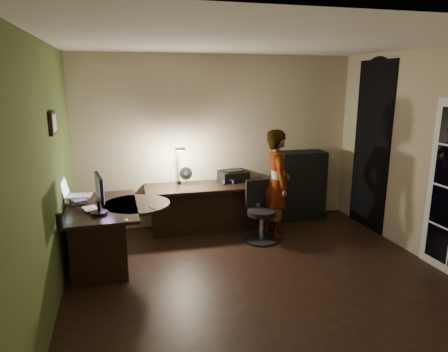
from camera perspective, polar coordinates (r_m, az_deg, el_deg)
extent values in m
cube|color=black|center=(5.01, 4.85, -13.91)|extent=(4.50, 4.00, 0.01)
cube|color=silver|center=(4.47, 5.57, 18.67)|extent=(4.50, 4.00, 0.01)
cube|color=tan|center=(6.44, -0.86, 5.02)|extent=(4.50, 0.01, 2.70)
cube|color=tan|center=(2.82, 19.16, -6.86)|extent=(4.50, 0.01, 2.70)
cube|color=tan|center=(4.35, -24.01, -0.25)|extent=(0.01, 4.00, 2.70)
cube|color=tan|center=(5.71, 27.01, 2.47)|extent=(0.01, 4.00, 2.70)
cube|color=#445724|center=(4.35, -23.81, -0.24)|extent=(0.00, 4.00, 2.70)
cube|color=black|center=(6.60, 20.32, 3.95)|extent=(0.01, 0.90, 2.60)
cube|color=black|center=(4.71, -23.33, 6.96)|extent=(0.04, 0.30, 0.25)
cube|color=black|center=(5.30, -16.77, -8.17)|extent=(0.86, 1.37, 0.79)
cube|color=black|center=(6.26, -2.23, -4.55)|extent=(1.94, 0.71, 0.72)
cube|color=black|center=(6.85, 10.91, -1.32)|extent=(0.79, 0.42, 1.15)
cube|color=silver|center=(5.31, -20.19, -3.17)|extent=(0.27, 0.25, 0.09)
cube|color=silver|center=(5.27, -20.19, -1.55)|extent=(0.35, 0.34, 0.23)
cube|color=black|center=(4.81, -17.53, -3.21)|extent=(0.17, 0.50, 0.32)
ellipsoid|color=silver|center=(4.48, -13.86, -6.16)|extent=(0.07, 0.09, 0.03)
cube|color=black|center=(5.34, -17.36, -3.32)|extent=(0.10, 0.13, 0.01)
cube|color=black|center=(4.83, -10.15, -4.63)|extent=(0.08, 0.14, 0.01)
cylinder|color=black|center=(4.46, -22.48, -5.99)|extent=(0.07, 0.07, 0.16)
cube|color=silver|center=(5.03, -18.55, -4.42)|extent=(0.22, 0.25, 0.01)
cube|color=black|center=(6.16, -5.47, -0.06)|extent=(0.21, 0.13, 0.30)
cube|color=navy|center=(6.22, 0.66, -0.87)|extent=(0.20, 0.14, 0.09)
cube|color=black|center=(6.41, 1.36, 0.03)|extent=(0.47, 0.39, 0.19)
cube|color=black|center=(6.20, -6.54, 1.69)|extent=(0.17, 0.30, 0.66)
cube|color=black|center=(5.82, 5.42, -5.19)|extent=(0.49, 0.49, 0.88)
imported|color=#D8A88C|center=(5.97, 7.57, -1.09)|extent=(0.45, 0.62, 1.61)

